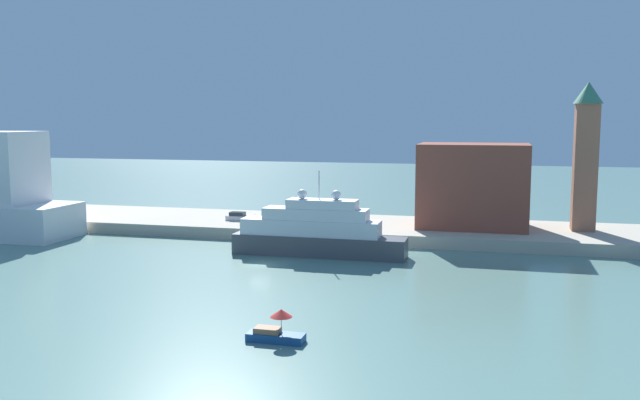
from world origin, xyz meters
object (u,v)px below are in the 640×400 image
at_px(bell_tower, 586,151).
at_px(person_figure, 255,220).
at_px(harbor_building, 473,186).
at_px(small_motorboat, 276,330).
at_px(parked_car, 238,217).
at_px(mooring_bollard, 282,226).
at_px(large_yacht, 316,233).

distance_m(bell_tower, person_figure, 51.31).
bearing_deg(harbor_building, person_figure, -169.73).
xyz_separation_m(small_motorboat, harbor_building, (13.95, 54.39, 7.26)).
height_order(parked_car, person_figure, person_figure).
bearing_deg(harbor_building, parked_car, -175.96).
bearing_deg(person_figure, small_motorboat, -68.04).
xyz_separation_m(parked_car, mooring_bollard, (9.53, -6.31, -0.18)).
xyz_separation_m(harbor_building, bell_tower, (16.16, 0.91, 5.46)).
height_order(bell_tower, person_figure, bell_tower).
bearing_deg(bell_tower, large_yacht, -151.20).
relative_size(small_motorboat, parked_car, 1.20).
height_order(large_yacht, parked_car, large_yacht).
relative_size(large_yacht, mooring_bollard, 28.92).
xyz_separation_m(large_yacht, person_figure, (-13.52, 12.86, -0.61)).
xyz_separation_m(small_motorboat, bell_tower, (30.10, 55.30, 12.71)).
relative_size(large_yacht, harbor_building, 1.44).
bearing_deg(mooring_bollard, bell_tower, 12.59).
bearing_deg(harbor_building, small_motorboat, -104.38).
relative_size(large_yacht, parked_car, 5.86).
xyz_separation_m(harbor_building, parked_car, (-37.58, -2.65, -5.84)).
bearing_deg(small_motorboat, parked_car, 114.55).
bearing_deg(bell_tower, small_motorboat, -118.56).
distance_m(large_yacht, small_motorboat, 36.03).
xyz_separation_m(person_figure, mooring_bollard, (5.39, -2.90, -0.31)).
bearing_deg(small_motorboat, person_figure, 111.96).
height_order(large_yacht, small_motorboat, large_yacht).
bearing_deg(bell_tower, mooring_bollard, -167.41).
xyz_separation_m(large_yacht, bell_tower, (36.07, 19.83, 10.55)).
relative_size(small_motorboat, mooring_bollard, 5.92).
relative_size(small_motorboat, person_figure, 3.09).
height_order(small_motorboat, harbor_building, harbor_building).
relative_size(bell_tower, parked_car, 5.46).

